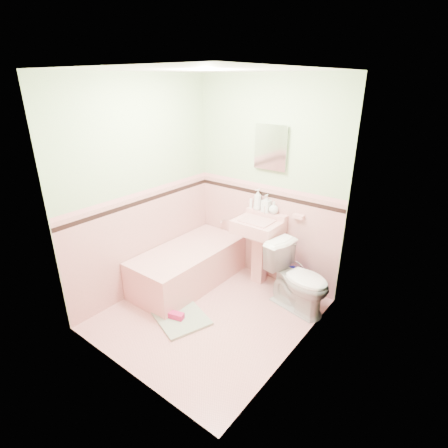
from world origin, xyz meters
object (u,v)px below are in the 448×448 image
Objects in this scene: sink at (257,252)px; soap_bottle_mid at (266,203)px; bathtub at (189,267)px; bucket at (294,281)px; toilet at (299,279)px; shoe at (176,316)px; soap_bottle_right at (274,208)px; soap_bottle_left at (258,199)px; medicine_cabinet at (271,147)px.

soap_bottle_mid is (-0.01, 0.18, 0.60)m from sink.
sink is (0.68, 0.53, 0.20)m from bathtub.
sink is 0.57m from bucket.
soap_bottle_mid is at bearing 73.32° from toilet.
shoe is at bearing -57.17° from bathtub.
sink is 1.26m from shoe.
soap_bottle_mid is at bearing 172.60° from bucket.
soap_bottle_right is at bearing 0.00° from soap_bottle_mid.
soap_bottle_mid is at bearing 0.00° from soap_bottle_left.
soap_bottle_mid reaches higher than shoe.
soap_bottle_right is 0.55× the size of bucket.
soap_bottle_mid is (-0.01, -0.03, -0.67)m from medicine_cabinet.
bucket is (0.47, -0.09, -1.56)m from medicine_cabinet.
sink is 1.73× the size of medicine_cabinet.
soap_bottle_left is at bearing 126.75° from sink.
shoe is (-0.36, -1.36, -0.93)m from soap_bottle_right.
medicine_cabinet is at bearing 76.57° from soap_bottle_mid.
soap_bottle_right is (0.23, 0.00, -0.06)m from soap_bottle_left.
medicine_cabinet reaches higher than shoe.
bucket is (0.37, -0.06, -0.86)m from soap_bottle_right.
shoe is (-0.26, -1.18, -0.37)m from sink.
medicine_cabinet is at bearing 90.00° from sink.
shoe is at bearing -119.35° from bucket.
shoe is at bearing -95.23° from soap_bottle_left.
shoe is (-0.92, -1.01, -0.32)m from toilet.
soap_bottle_left is at bearing 77.25° from toilet.
soap_bottle_right reaches higher than bucket.
soap_bottle_right is at bearing -17.15° from medicine_cabinet.
bathtub is at bearing -127.54° from soap_bottle_left.
soap_bottle_right reaches higher than toilet.
toilet reaches higher than bathtub.
soap_bottle_left reaches higher than soap_bottle_mid.
medicine_cabinet is 2.27× the size of soap_bottle_mid.
bathtub is at bearing 116.14° from toilet.
shoe is (-0.25, -1.36, -0.96)m from soap_bottle_mid.
soap_bottle_left reaches higher than sink.
toilet is at bearing -31.95° from soap_bottle_right.
soap_bottle_left is 0.35× the size of toilet.
medicine_cabinet is 1.52m from toilet.
soap_bottle_mid is at bearing 92.28° from sink.
bucket is at bearing -9.42° from soap_bottle_right.
bucket is at bearing -5.86° from soap_bottle_left.
bucket is at bearing -7.40° from soap_bottle_mid.
medicine_cabinet is 0.66× the size of toilet.
bathtub is 6.86× the size of soap_bottle_mid.
soap_bottle_right is 0.90× the size of shoe.
bathtub is 5.70× the size of soap_bottle_left.
toilet is (0.56, -0.35, -0.61)m from soap_bottle_right.
sink is at bearing -165.99° from bucket.
soap_bottle_right is 0.20× the size of toilet.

